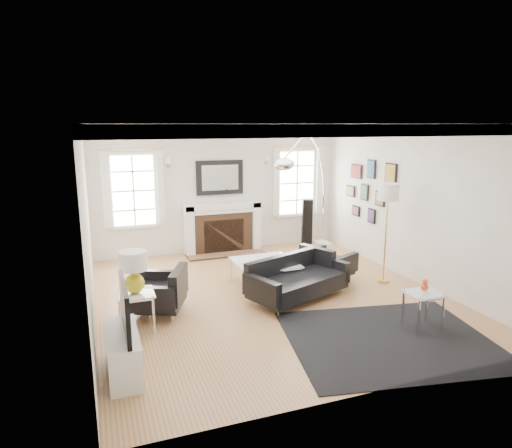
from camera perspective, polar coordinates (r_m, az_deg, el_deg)
name	(u,v)px	position (r m, az deg, el deg)	size (l,w,h in m)	color
floor	(269,295)	(7.71, 1.60, -8.89)	(6.00, 6.00, 0.00)	olive
back_wall	(219,189)	(10.13, -4.59, 4.44)	(5.50, 0.04, 2.80)	white
front_wall	(379,267)	(4.74, 15.15, -5.22)	(5.50, 0.04, 2.80)	white
left_wall	(87,226)	(6.82, -20.35, -0.21)	(0.04, 6.00, 2.80)	white
right_wall	(411,203)	(8.70, 18.79, 2.49)	(0.04, 6.00, 2.80)	white
ceiling	(270,124)	(7.18, 1.74, 12.41)	(5.50, 6.00, 0.02)	white
crown_molding	(270,128)	(7.18, 1.74, 11.94)	(5.50, 6.00, 0.12)	white
fireplace	(223,228)	(10.09, -4.19, -0.55)	(1.70, 0.69, 1.11)	white
mantel_mirror	(220,177)	(10.05, -4.55, 5.82)	(1.05, 0.07, 0.75)	black
window_left	(133,190)	(9.75, -15.08, 4.09)	(1.24, 0.15, 1.62)	white
window_right	(297,183)	(10.71, 5.11, 5.18)	(1.24, 0.15, 1.62)	white
gallery_wall	(369,187)	(9.69, 13.94, 4.55)	(0.04, 1.73, 1.29)	black
tv_unit	(123,347)	(5.56, -16.24, -14.51)	(0.35, 1.00, 1.09)	white
area_rug	(389,339)	(6.48, 16.28, -13.67)	(2.63, 2.19, 0.01)	black
sofa	(295,280)	(7.51, 4.95, -7.02)	(1.88, 1.34, 0.56)	black
armchair_left	(161,293)	(7.05, -11.82, -8.42)	(1.03, 1.08, 0.58)	black
armchair_right	(326,264)	(8.38, 8.73, -4.99)	(1.01, 1.06, 0.56)	black
coffee_table	(265,263)	(7.96, 1.12, -4.95)	(1.03, 1.03, 0.46)	silver
side_table_left	(136,300)	(6.52, -14.83, -9.20)	(0.50, 0.50, 0.55)	silver
nesting_table	(423,300)	(6.78, 20.20, -8.95)	(0.49, 0.41, 0.53)	silver
gourd_lamp	(134,269)	(6.38, -15.05, -5.48)	(0.37, 0.37, 0.59)	#B3AE16
orange_vase	(425,286)	(6.71, 20.34, -7.27)	(0.11, 0.11, 0.17)	red
arc_floor_lamp	(306,194)	(9.11, 6.27, 3.73)	(1.88, 1.74, 2.66)	white
stick_floor_lamp	(388,197)	(8.28, 16.20, 3.24)	(0.36, 0.36, 1.79)	gold
speaker_tower	(307,223)	(10.50, 6.39, 0.07)	(0.23, 0.23, 1.13)	black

